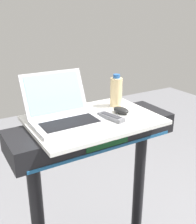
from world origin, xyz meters
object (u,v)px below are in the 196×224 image
object	(u,v)px
laptop	(64,113)
water_bottle	(116,92)
tv_remote	(111,117)
computer_mouse	(121,110)

from	to	relation	value
laptop	water_bottle	size ratio (longest dim) A/B	1.78
laptop	water_bottle	xyz separation A→B (m)	(0.36, 0.06, 0.04)
water_bottle	tv_remote	bearing A→B (deg)	-131.45
laptop	tv_remote	world-z (taller)	laptop
computer_mouse	water_bottle	size ratio (longest dim) A/B	0.53
laptop	computer_mouse	distance (m)	0.32
computer_mouse	tv_remote	xyz separation A→B (m)	(-0.09, -0.04, -0.01)
water_bottle	tv_remote	size ratio (longest dim) A/B	1.13
laptop	water_bottle	distance (m)	0.37
laptop	computer_mouse	world-z (taller)	laptop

